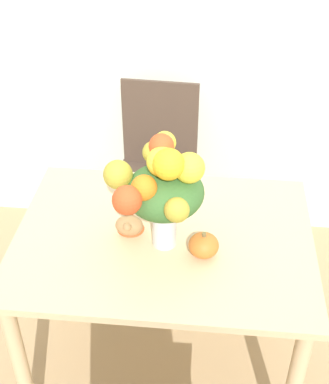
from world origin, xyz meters
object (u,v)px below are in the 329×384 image
turkey_figurine (130,222)px  dining_chair_near_window (156,172)px  pumpkin (204,245)px  flower_vase (162,188)px

turkey_figurine → dining_chair_near_window: 0.81m
pumpkin → dining_chair_near_window: dining_chair_near_window is taller
flower_vase → pumpkin: (0.16, -0.04, -0.22)m
pumpkin → dining_chair_near_window: size_ratio=0.12×
pumpkin → dining_chair_near_window: bearing=107.5°
turkey_figurine → flower_vase: bearing=-26.8°
pumpkin → dining_chair_near_window: 0.95m
flower_vase → pumpkin: flower_vase is taller
turkey_figurine → dining_chair_near_window: size_ratio=0.15×
pumpkin → turkey_figurine: (-0.29, 0.10, -0.00)m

